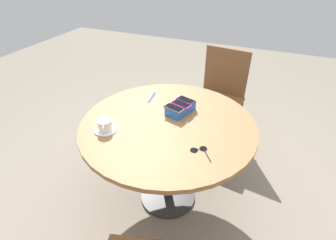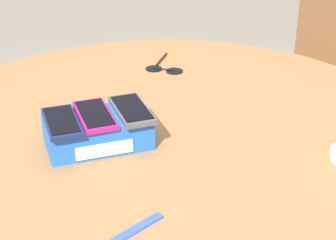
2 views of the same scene
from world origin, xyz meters
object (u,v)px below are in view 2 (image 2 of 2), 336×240
Objects in this scene: round_table at (168,167)px; phone_navy at (62,122)px; phone_box at (98,131)px; lanyard_strap at (122,237)px; chair_near_window at (332,95)px; phone_gray at (132,110)px; phone_magenta at (95,115)px; sunglasses at (164,69)px.

phone_navy reaches higher than round_table.
phone_box is at bearing 169.00° from round_table.
chair_near_window is at bearing 23.18° from lanyard_strap.
chair_near_window reaches higher than phone_box.
phone_magenta is at bearing 159.56° from phone_gray.
round_table is 0.34m from sunglasses.
sunglasses is at bearing 34.95° from phone_magenta.
round_table is at bearing -11.00° from phone_box.
phone_box is 0.08m from phone_navy.
sunglasses is at bearing 55.27° from round_table.
phone_box is 0.42m from sunglasses.
phone_box reaches higher than sunglasses.
phone_gray is at bearing -15.69° from phone_navy.
chair_near_window is at bearing -0.98° from sunglasses.
round_table is at bearing -164.05° from chair_near_window.
phone_magenta is 1.13m from chair_near_window.
phone_navy reaches higher than lanyard_strap.
lanyard_strap is at bearing -131.54° from sunglasses.
phone_gray is at bearing -135.86° from sunglasses.
phone_box is 1.67× the size of sunglasses.
phone_magenta is 0.07m from phone_gray.
round_table is at bearing -124.73° from sunglasses.
lanyard_strap is (-0.27, -0.24, 0.10)m from round_table.
sunglasses reaches higher than lanyard_strap.
phone_box is at bearing 66.73° from lanyard_strap.
chair_near_window is (0.72, -0.01, -0.27)m from sunglasses.
round_table is 8.03× the size of phone_navy.
lanyard_strap is (-0.18, -0.25, -0.06)m from phone_gray.
phone_magenta is 1.00× the size of phone_gray.
phone_navy and phone_magenta have the same top height.
round_table is 7.80× the size of phone_gray.
phone_gray is (0.07, -0.03, 0.00)m from phone_magenta.
phone_navy is at bearing 166.95° from phone_box.
phone_magenta reaches higher than phone_box.
chair_near_window reaches higher than round_table.
phone_gray is (-0.08, 0.01, 0.16)m from round_table.
lanyard_strap is 1.19× the size of sunglasses.
phone_box is 1.54× the size of phone_magenta.
phone_navy is 0.17× the size of chair_near_window.
sunglasses is 0.16× the size of chair_near_window.
phone_magenta reaches higher than sunglasses.
phone_magenta is at bearing -145.05° from sunglasses.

